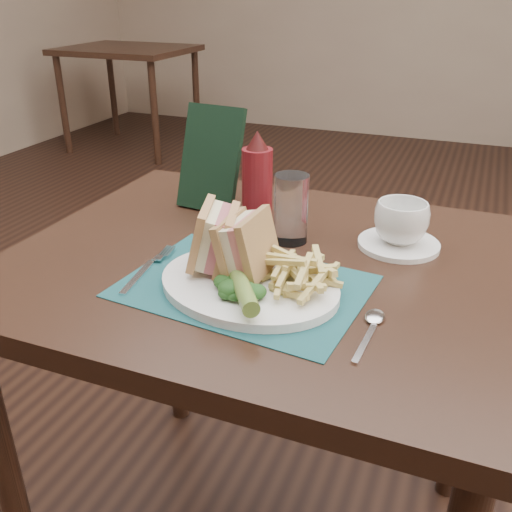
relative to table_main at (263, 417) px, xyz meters
The scene contains 18 objects.
floor 0.62m from the table_main, 90.00° to the left, with size 7.00×7.00×0.00m, color black.
wall_back 4.02m from the table_main, 90.00° to the left, with size 6.00×6.00×0.00m, color gray.
table_main is the anchor object (origin of this frame).
table_bg_left 3.62m from the table_main, 127.28° to the left, with size 0.90×0.75×0.75m, color black, non-canonical shape.
placemat 0.39m from the table_main, 84.50° to the right, with size 0.38×0.27×0.00m, color #17494C.
plate 0.41m from the table_main, 79.73° to the right, with size 0.30×0.24×0.01m, color white, non-canonical shape.
sandwich_half_a 0.46m from the table_main, 123.13° to the right, with size 0.06×0.11×0.10m, color tan, non-canonical shape.
sandwich_half_b 0.46m from the table_main, 94.38° to the right, with size 0.06×0.11×0.10m, color tan, non-canonical shape.
kale_garnish 0.44m from the table_main, 83.49° to the right, with size 0.11×0.08×0.03m, color #183C15, non-canonical shape.
pickle_spear 0.46m from the table_main, 77.65° to the right, with size 0.03×0.03×0.12m, color #57772D.
fries_pile 0.44m from the table_main, 47.15° to the right, with size 0.18×0.20×0.05m, color tan, non-canonical shape.
fork 0.44m from the table_main, 141.40° to the right, with size 0.03×0.17×0.01m, color silver, non-canonical shape.
spoon 0.48m from the table_main, 38.62° to the right, with size 0.03×0.15×0.01m, color silver, non-canonical shape.
saucer 0.46m from the table_main, 30.70° to the left, with size 0.15×0.15×0.01m, color white.
coffee_cup 0.49m from the table_main, 30.70° to the left, with size 0.10×0.10×0.08m, color white.
drinking_glass 0.45m from the table_main, 74.42° to the left, with size 0.06×0.06×0.13m, color white.
ketchup_bottle 0.50m from the table_main, 115.99° to the left, with size 0.06×0.06×0.19m, color #5E1015, non-canonical shape.
check_presenter 0.55m from the table_main, 135.70° to the left, with size 0.13×0.01×0.22m, color black.
Camera 1 is at (0.33, -1.36, 1.20)m, focal length 40.00 mm.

